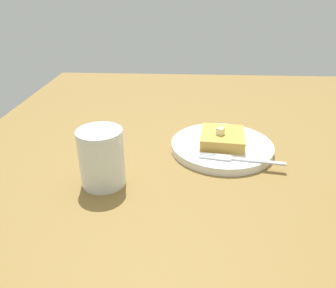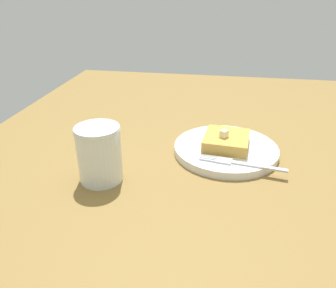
{
  "view_description": "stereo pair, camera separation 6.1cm",
  "coord_description": "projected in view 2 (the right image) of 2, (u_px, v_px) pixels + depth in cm",
  "views": [
    {
      "loc": [
        -57.49,
        16.94,
        34.29
      ],
      "look_at": [
        -2.97,
        19.98,
        6.65
      ],
      "focal_mm": 35.0,
      "sensor_mm": 36.0,
      "label": 1
    },
    {
      "loc": [
        -56.81,
        10.87,
        34.29
      ],
      "look_at": [
        -2.97,
        19.98,
        6.65
      ],
      "focal_mm": 35.0,
      "sensor_mm": 36.0,
      "label": 2
    }
  ],
  "objects": [
    {
      "name": "table_surface",
      "position": [
        272.0,
        171.0,
        0.63
      ],
      "size": [
        128.62,
        128.62,
        2.15
      ],
      "primitive_type": "cube",
      "color": "olive",
      "rests_on": "ground"
    },
    {
      "name": "plate",
      "position": [
        226.0,
        149.0,
        0.67
      ],
      "size": [
        21.14,
        21.14,
        1.56
      ],
      "color": "white",
      "rests_on": "table_surface"
    },
    {
      "name": "toast_slice_center",
      "position": [
        226.0,
        141.0,
        0.66
      ],
      "size": [
        10.23,
        9.65,
        2.38
      ],
      "primitive_type": "cube",
      "rotation": [
        0.0,
        0.0,
        -0.1
      ],
      "color": "gold",
      "rests_on": "plate"
    },
    {
      "name": "butter_pat_primary",
      "position": [
        224.0,
        134.0,
        0.65
      ],
      "size": [
        1.91,
        1.88,
        1.43
      ],
      "primitive_type": "cube",
      "rotation": [
        0.0,
        0.0,
        2.52
      ],
      "color": "beige",
      "rests_on": "toast_slice_center"
    },
    {
      "name": "fork",
      "position": [
        237.0,
        163.0,
        0.6
      ],
      "size": [
        3.97,
        16.02,
        0.36
      ],
      "color": "silver",
      "rests_on": "plate"
    },
    {
      "name": "syrup_jar",
      "position": [
        100.0,
        155.0,
        0.57
      ],
      "size": [
        7.86,
        7.86,
        10.13
      ],
      "color": "#43200B",
      "rests_on": "table_surface"
    }
  ]
}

